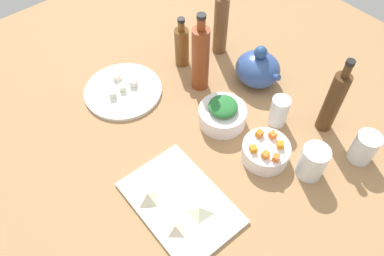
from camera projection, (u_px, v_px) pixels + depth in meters
The scene contains 27 objects.
tabletop at pixel (192, 141), 114.59cm from camera, with size 190.00×190.00×3.00cm, color #A2764C.
cutting_board at pixel (180, 203), 99.60cm from camera, with size 31.31×21.11×1.00cm, color silver.
plate_tofu at pixel (123, 91), 124.77cm from camera, with size 25.66×25.66×1.20cm, color white.
bowl_greens at pixel (222, 116), 115.17cm from camera, with size 14.69×14.69×5.74cm, color white.
bowl_carrots at pixel (265, 152), 107.06cm from camera, with size 13.65×13.65×5.43cm, color white.
teapot at pixel (258, 69), 124.03cm from camera, with size 16.72×14.35×14.70cm.
bottle_0 at pixel (200, 58), 117.76cm from camera, with size 5.60×5.60×28.09cm.
bottle_1 at pixel (182, 46), 128.04cm from camera, with size 4.93×4.93×18.76cm.
bottle_2 at pixel (333, 102), 107.43cm from camera, with size 4.85×4.85×26.75cm.
bottle_3 at pixel (221, 24), 129.33cm from camera, with size 5.03×5.03×26.29cm.
drinking_glass_0 at pixel (364, 147), 105.39cm from camera, with size 6.90×6.90×9.69cm, color white.
drinking_glass_1 at pixel (313, 162), 101.94cm from camera, with size 7.52×7.52×10.47cm, color white.
drinking_glass_2 at pixel (279, 111), 113.45cm from camera, with size 5.66×5.66×10.04cm, color white.
carrot_cube_0 at pixel (253, 149), 103.24cm from camera, with size 1.80×1.80×1.80cm, color orange.
carrot_cube_1 at pixel (259, 134), 106.55cm from camera, with size 1.80×1.80×1.80cm, color orange.
carrot_cube_2 at pixel (280, 145), 104.12cm from camera, with size 1.80×1.80×1.80cm, color orange.
carrot_cube_3 at pixel (265, 155), 102.05cm from camera, with size 1.80×1.80×1.80cm, color orange.
carrot_cube_4 at pixel (276, 158), 101.48cm from camera, with size 1.80×1.80×1.80cm, color orange.
carrot_cube_5 at pixel (273, 135), 106.23cm from camera, with size 1.80×1.80×1.80cm, color orange.
chopped_greens_mound at pixel (223, 106), 111.75cm from camera, with size 9.19×8.87×2.95cm, color #287133.
tofu_cube_0 at pixel (133, 83), 124.63cm from camera, with size 2.20×2.20×2.20cm, color white.
tofu_cube_1 at pixel (122, 88), 123.32cm from camera, with size 2.20×2.20×2.20cm, color white.
tofu_cube_2 at pixel (113, 94), 121.52cm from camera, with size 2.20×2.20×2.20cm, color white.
tofu_cube_3 at pixel (117, 77), 126.42cm from camera, with size 2.20×2.20×2.20cm, color white.
dumpling_0 at pixel (175, 228), 93.55cm from camera, with size 4.63×4.04×2.34cm, color beige.
dumpling_1 at pixel (200, 210), 96.55cm from camera, with size 5.88×5.15×2.34cm, color beige.
dumpling_2 at pixel (148, 196), 98.51cm from camera, with size 5.09×4.70×3.06cm, color beige.
Camera 1 is at (51.31, -43.75, 94.24)cm, focal length 35.04 mm.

